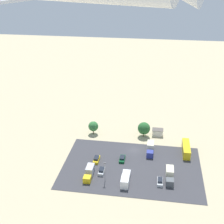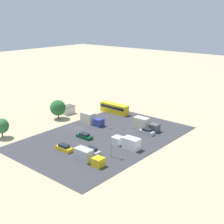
{
  "view_description": "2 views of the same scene",
  "coord_description": "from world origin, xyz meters",
  "px_view_note": "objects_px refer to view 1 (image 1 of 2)",
  "views": [
    {
      "loc": [
        -6.9,
        101.81,
        64.17
      ],
      "look_at": [
        3.7,
        32.5,
        31.04
      ],
      "focal_mm": 50.0,
      "sensor_mm": 36.0,
      "label": 1
    },
    {
      "loc": [
        59.82,
        65.05,
        32.71
      ],
      "look_at": [
        -2.33,
        12.32,
        7.15
      ],
      "focal_mm": 50.0,
      "sensor_mm": 36.0,
      "label": 2
    }
  ],
  "objects_px": {
    "parked_car_0": "(122,159)",
    "parked_car_3": "(96,159)",
    "parked_truck_3": "(170,175)",
    "shed_building": "(158,132)",
    "bus": "(186,149)",
    "parked_car_2": "(160,181)",
    "parked_truck_2": "(125,179)",
    "parked_car_1": "(102,171)",
    "parked_truck_1": "(89,172)",
    "parked_truck_0": "(150,148)"
  },
  "relations": [
    {
      "from": "parked_truck_3",
      "to": "parked_car_1",
      "type": "bearing_deg",
      "value": 0.02
    },
    {
      "from": "parked_car_0",
      "to": "parked_truck_3",
      "type": "height_order",
      "value": "parked_truck_3"
    },
    {
      "from": "parked_car_3",
      "to": "parked_car_2",
      "type": "bearing_deg",
      "value": -22.34
    },
    {
      "from": "parked_truck_1",
      "to": "parked_truck_2",
      "type": "height_order",
      "value": "parked_truck_2"
    },
    {
      "from": "parked_car_0",
      "to": "parked_truck_2",
      "type": "relative_size",
      "value": 0.59
    },
    {
      "from": "parked_car_2",
      "to": "parked_truck_1",
      "type": "height_order",
      "value": "parked_truck_1"
    },
    {
      "from": "parked_car_2",
      "to": "parked_truck_3",
      "type": "distance_m",
      "value": 4.21
    },
    {
      "from": "parked_car_1",
      "to": "parked_truck_0",
      "type": "bearing_deg",
      "value": -135.45
    },
    {
      "from": "bus",
      "to": "parked_car_0",
      "type": "bearing_deg",
      "value": 20.38
    },
    {
      "from": "shed_building",
      "to": "bus",
      "type": "bearing_deg",
      "value": 132.21
    },
    {
      "from": "parked_car_1",
      "to": "parked_car_3",
      "type": "xyz_separation_m",
      "value": [
        3.09,
        -6.63,
        -0.01
      ]
    },
    {
      "from": "parked_car_0",
      "to": "parked_truck_3",
      "type": "distance_m",
      "value": 18.88
    },
    {
      "from": "bus",
      "to": "parked_car_2",
      "type": "bearing_deg",
      "value": 64.79
    },
    {
      "from": "parked_car_0",
      "to": "parked_truck_3",
      "type": "bearing_deg",
      "value": 152.93
    },
    {
      "from": "parked_truck_2",
      "to": "parked_truck_3",
      "type": "relative_size",
      "value": 0.99
    },
    {
      "from": "parked_truck_1",
      "to": "parked_car_1",
      "type": "bearing_deg",
      "value": -148.21
    },
    {
      "from": "parked_car_1",
      "to": "parked_truck_0",
      "type": "height_order",
      "value": "parked_truck_0"
    },
    {
      "from": "parked_car_3",
      "to": "parked_truck_3",
      "type": "height_order",
      "value": "parked_truck_3"
    },
    {
      "from": "parked_car_1",
      "to": "parked_truck_0",
      "type": "distance_m",
      "value": 22.21
    },
    {
      "from": "parked_car_0",
      "to": "parked_car_1",
      "type": "relative_size",
      "value": 1.06
    },
    {
      "from": "bus",
      "to": "parked_truck_3",
      "type": "distance_m",
      "value": 18.29
    },
    {
      "from": "bus",
      "to": "parked_car_2",
      "type": "height_order",
      "value": "bus"
    },
    {
      "from": "shed_building",
      "to": "bus",
      "type": "relative_size",
      "value": 0.42
    },
    {
      "from": "parked_car_0",
      "to": "parked_car_2",
      "type": "xyz_separation_m",
      "value": [
        -13.72,
        11.34,
        0.1
      ]
    },
    {
      "from": "parked_car_2",
      "to": "parked_truck_2",
      "type": "height_order",
      "value": "parked_truck_2"
    },
    {
      "from": "parked_car_0",
      "to": "parked_truck_1",
      "type": "relative_size",
      "value": 0.6
    },
    {
      "from": "parked_car_1",
      "to": "parked_car_3",
      "type": "height_order",
      "value": "parked_car_1"
    },
    {
      "from": "parked_car_0",
      "to": "parked_car_1",
      "type": "bearing_deg",
      "value": 54.98
    },
    {
      "from": "bus",
      "to": "parked_truck_0",
      "type": "relative_size",
      "value": 1.31
    },
    {
      "from": "parked_car_1",
      "to": "parked_truck_1",
      "type": "bearing_deg",
      "value": 31.79
    },
    {
      "from": "parked_car_0",
      "to": "parked_truck_3",
      "type": "xyz_separation_m",
      "value": [
        -16.79,
        8.58,
        0.91
      ]
    },
    {
      "from": "bus",
      "to": "parked_truck_1",
      "type": "distance_m",
      "value": 38.22
    },
    {
      "from": "shed_building",
      "to": "parked_truck_0",
      "type": "relative_size",
      "value": 0.55
    },
    {
      "from": "parked_truck_1",
      "to": "parked_truck_3",
      "type": "distance_m",
      "value": 26.66
    },
    {
      "from": "parked_car_0",
      "to": "parked_truck_0",
      "type": "xyz_separation_m",
      "value": [
        -9.8,
        -6.98,
        0.92
      ]
    },
    {
      "from": "shed_building",
      "to": "parked_truck_2",
      "type": "bearing_deg",
      "value": 73.84
    },
    {
      "from": "parked_truck_2",
      "to": "parked_truck_0",
      "type": "bearing_deg",
      "value": 70.09
    },
    {
      "from": "parked_car_1",
      "to": "parked_truck_3",
      "type": "relative_size",
      "value": 0.55
    },
    {
      "from": "parked_truck_0",
      "to": "parked_car_0",
      "type": "bearing_deg",
      "value": 35.46
    },
    {
      "from": "parked_truck_0",
      "to": "parked_car_3",
      "type": "bearing_deg",
      "value": 25.3
    },
    {
      "from": "parked_car_0",
      "to": "parked_car_3",
      "type": "xyz_separation_m",
      "value": [
        9.11,
        1.96,
        0.1
      ]
    },
    {
      "from": "parked_car_2",
      "to": "parked_truck_0",
      "type": "xyz_separation_m",
      "value": [
        3.92,
        -18.32,
        0.82
      ]
    },
    {
      "from": "bus",
      "to": "parked_car_0",
      "type": "relative_size",
      "value": 2.25
    },
    {
      "from": "bus",
      "to": "parked_truck_2",
      "type": "height_order",
      "value": "bus"
    },
    {
      "from": "shed_building",
      "to": "parked_truck_3",
      "type": "distance_m",
      "value": 29.44
    },
    {
      "from": "parked_truck_3",
      "to": "parked_car_3",
      "type": "bearing_deg",
      "value": -14.34
    },
    {
      "from": "parked_truck_0",
      "to": "bus",
      "type": "bearing_deg",
      "value": -173.13
    },
    {
      "from": "parked_truck_3",
      "to": "bus",
      "type": "bearing_deg",
      "value": -110.18
    },
    {
      "from": "parked_car_3",
      "to": "parked_truck_3",
      "type": "distance_m",
      "value": 26.75
    },
    {
      "from": "bus",
      "to": "parked_truck_1",
      "type": "height_order",
      "value": "bus"
    }
  ]
}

